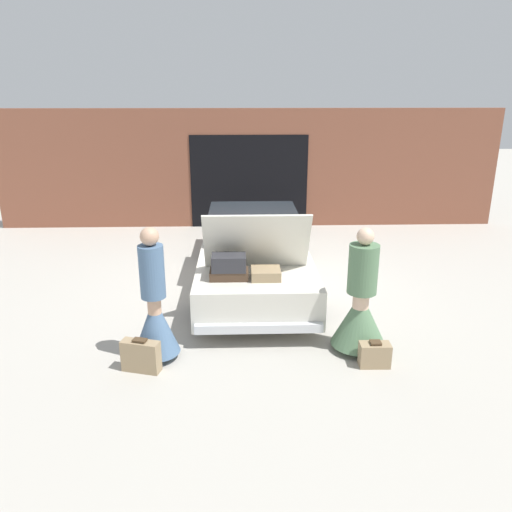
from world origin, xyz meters
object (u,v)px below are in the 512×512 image
Objects in this scene: person_right at (360,308)px; suitcase_beside_left_person at (141,356)px; car at (253,250)px; suitcase_beside_right_person at (375,355)px; person_left at (155,313)px.

person_right reaches higher than suitcase_beside_left_person.
car reaches higher than suitcase_beside_right_person.
person_right is at bearing -63.00° from car.
person_right is at bearing 103.71° from suitcase_beside_right_person.
suitcase_beside_left_person is at bearing 90.10° from person_right.
person_left reaches higher than suitcase_beside_right_person.
person_left reaches higher than person_right.
person_left is (-1.28, -2.66, 0.06)m from car.
suitcase_beside_left_person is (-1.42, -2.97, -0.35)m from car.
suitcase_beside_right_person is at bearing -175.43° from person_right.
person_right is (1.29, -2.53, 0.02)m from car.
car is 3.29m from suitcase_beside_right_person.
person_left is 4.53× the size of suitcase_beside_right_person.
suitcase_beside_right_person is (0.10, -0.43, -0.42)m from person_right.
person_right is at bearing 9.23° from suitcase_beside_left_person.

